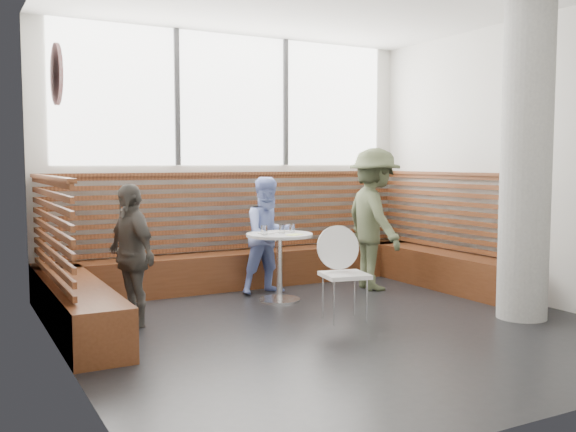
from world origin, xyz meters
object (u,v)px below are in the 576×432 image
concrete_column (526,161)px  adult_man (374,219)px  cafe_chair (341,265)px  child_left (131,255)px  cafe_table (279,253)px  child_back (269,236)px

concrete_column → adult_man: concrete_column is taller
cafe_chair → child_left: (-1.93, 0.75, 0.14)m
child_left → cafe_chair: bearing=57.0°
cafe_table → child_left: size_ratio=0.56×
cafe_table → adult_man: size_ratio=0.44×
cafe_chair → adult_man: size_ratio=0.54×
cafe_table → adult_man: 1.40m
child_left → adult_man: bearing=84.9°
adult_man → child_back: (-1.27, 0.38, -0.18)m
adult_man → child_left: (-3.14, -0.37, -0.19)m
cafe_table → adult_man: bearing=2.7°
adult_man → child_left: 3.16m
cafe_table → child_left: (-1.78, -0.30, 0.13)m
cafe_table → cafe_chair: cafe_chair is taller
concrete_column → child_left: concrete_column is taller
child_left → concrete_column: bearing=54.5°
concrete_column → cafe_table: concrete_column is taller
concrete_column → child_left: 4.02m
concrete_column → child_back: bearing=126.6°
concrete_column → cafe_table: size_ratio=4.11×
concrete_column → child_back: (-1.72, 2.32, -0.90)m
cafe_table → cafe_chair: 1.06m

